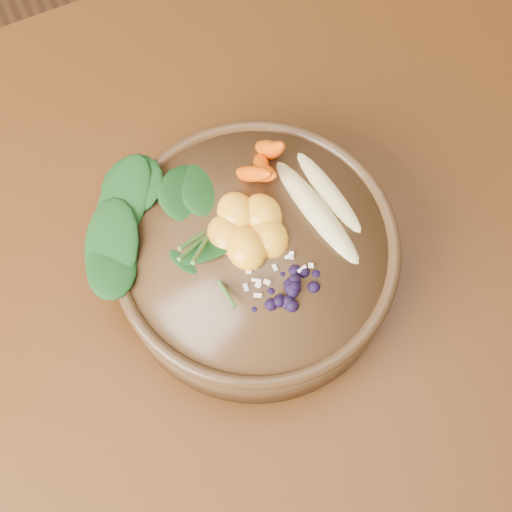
# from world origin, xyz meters

# --- Properties ---
(ground) EXTENTS (4.00, 4.00, 0.00)m
(ground) POSITION_xyz_m (0.00, 0.00, 0.00)
(ground) COLOR #381E0F
(ground) RESTS_ON ground
(dining_table) EXTENTS (1.60, 0.90, 0.75)m
(dining_table) POSITION_xyz_m (0.00, 0.00, 0.66)
(dining_table) COLOR #331C0C
(dining_table) RESTS_ON ground
(stoneware_bowl) EXTENTS (0.36, 0.36, 0.09)m
(stoneware_bowl) POSITION_xyz_m (-0.20, -0.04, 0.79)
(stoneware_bowl) COLOR #4D331C
(stoneware_bowl) RESTS_ON dining_table
(kale_heap) EXTENTS (0.24, 0.22, 0.05)m
(kale_heap) POSITION_xyz_m (-0.26, 0.02, 0.86)
(kale_heap) COLOR #154016
(kale_heap) RESTS_ON stoneware_bowl
(carrot_cluster) EXTENTS (0.08, 0.08, 0.09)m
(carrot_cluster) POSITION_xyz_m (-0.16, 0.05, 0.88)
(carrot_cluster) COLOR #ED4E00
(carrot_cluster) RESTS_ON stoneware_bowl
(banana_halves) EXTENTS (0.08, 0.19, 0.03)m
(banana_halves) POSITION_xyz_m (-0.11, -0.03, 0.85)
(banana_halves) COLOR #E0CC84
(banana_halves) RESTS_ON stoneware_bowl
(mandarin_cluster) EXTENTS (0.11, 0.11, 0.04)m
(mandarin_cluster) POSITION_xyz_m (-0.20, -0.02, 0.86)
(mandarin_cluster) COLOR #F9A31E
(mandarin_cluster) RESTS_ON stoneware_bowl
(blueberry_pile) EXTENTS (0.16, 0.13, 0.04)m
(blueberry_pile) POSITION_xyz_m (-0.19, -0.11, 0.86)
(blueberry_pile) COLOR black
(blueberry_pile) RESTS_ON stoneware_bowl
(coconut_flakes) EXTENTS (0.11, 0.09, 0.01)m
(coconut_flakes) POSITION_xyz_m (-0.20, -0.07, 0.84)
(coconut_flakes) COLOR white
(coconut_flakes) RESTS_ON stoneware_bowl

